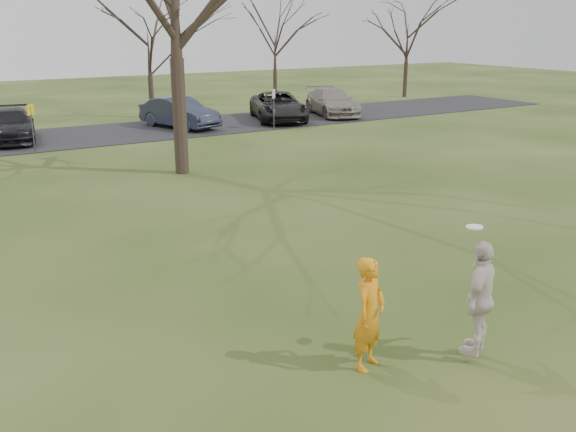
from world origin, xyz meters
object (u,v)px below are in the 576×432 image
object	(u,v)px
player_defender	(369,314)
car_6	(279,106)
catching_play	(480,298)
car_7	(332,102)
car_5	(179,113)
car_3	(11,125)

from	to	relation	value
player_defender	car_6	bearing A→B (deg)	38.00
player_defender	catching_play	bearing A→B (deg)	-47.56
car_7	catching_play	bearing A→B (deg)	-105.00
car_5	car_6	size ratio (longest dim) A/B	0.84
car_3	catching_play	distance (m)	25.99
car_5	catching_play	distance (m)	25.82
car_3	car_6	world-z (taller)	car_6
car_5	car_7	world-z (taller)	car_5
catching_play	car_7	bearing A→B (deg)	59.84
car_5	car_6	bearing A→B (deg)	-23.62
player_defender	car_6	size ratio (longest dim) A/B	0.33
car_5	car_7	xyz separation A→B (m)	(9.69, -0.27, -0.02)
car_3	car_7	world-z (taller)	car_7
car_5	car_6	distance (m)	5.86
car_3	car_6	size ratio (longest dim) A/B	0.89
player_defender	catching_play	world-z (taller)	catching_play
car_7	catching_play	xyz separation A→B (m)	(-14.57, -25.08, 0.30)
car_6	car_7	distance (m)	3.85
car_6	car_7	bearing A→B (deg)	21.92
car_3	catching_play	xyz separation A→B (m)	(3.40, -25.77, 0.34)
car_6	car_5	bearing A→B (deg)	-164.77
catching_play	car_6	bearing A→B (deg)	66.69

